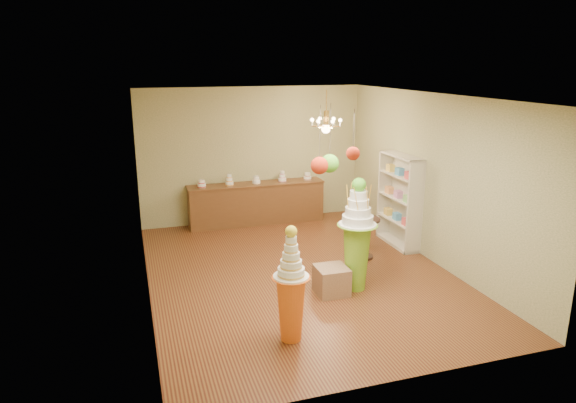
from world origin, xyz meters
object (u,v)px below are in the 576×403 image
object	(u,v)px
pedestal_green	(357,243)
sideboard	(257,203)
pedestal_orange	(291,298)
round_table	(363,232)

from	to	relation	value
pedestal_green	sideboard	size ratio (longest dim) A/B	0.60
pedestal_orange	round_table	xyz separation A→B (m)	(2.15, 2.36, -0.10)
pedestal_green	round_table	distance (m)	1.41
pedestal_green	sideboard	bearing A→B (deg)	99.90
pedestal_green	sideboard	xyz separation A→B (m)	(-0.67, 3.82, -0.30)
round_table	pedestal_orange	bearing A→B (deg)	-132.39
pedestal_green	sideboard	world-z (taller)	pedestal_green
sideboard	round_table	size ratio (longest dim) A/B	3.99
pedestal_orange	sideboard	distance (m)	5.05
sideboard	pedestal_orange	bearing A→B (deg)	-99.03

